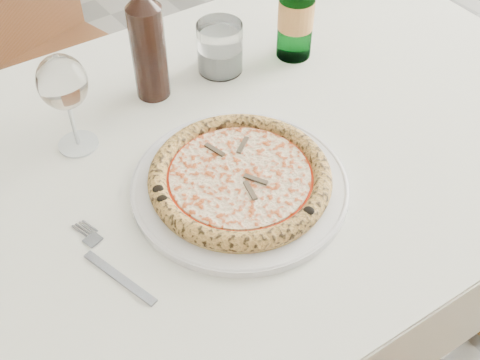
{
  "coord_description": "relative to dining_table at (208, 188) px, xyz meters",
  "views": [
    {
      "loc": [
        -0.56,
        -0.69,
        1.47
      ],
      "look_at": [
        -0.17,
        -0.15,
        0.78
      ],
      "focal_mm": 45.0,
      "sensor_mm": 36.0,
      "label": 1
    }
  ],
  "objects": [
    {
      "name": "pizza",
      "position": [
        -0.0,
        -0.1,
        0.11
      ],
      "size": [
        0.29,
        0.29,
        0.03
      ],
      "color": "#D6B85E",
      "rests_on": "plate"
    },
    {
      "name": "beer_bottle",
      "position": [
        0.31,
        0.14,
        0.2
      ],
      "size": [
        0.07,
        0.07,
        0.27
      ],
      "color": "#297E3E",
      "rests_on": "dining_table"
    },
    {
      "name": "dining_table",
      "position": [
        0.0,
        0.0,
        0.0
      ],
      "size": [
        1.53,
        0.95,
        0.76
      ],
      "color": "brown",
      "rests_on": "floor"
    },
    {
      "name": "wine_bottle",
      "position": [
        0.01,
        0.2,
        0.2
      ],
      "size": [
        0.06,
        0.06,
        0.26
      ],
      "color": "black",
      "rests_on": "dining_table"
    },
    {
      "name": "chair_far",
      "position": [
        -0.01,
        0.83,
        -0.14
      ],
      "size": [
        0.55,
        0.55,
        0.93
      ],
      "color": "brown",
      "rests_on": "floor"
    },
    {
      "name": "tumbler",
      "position": [
        0.16,
        0.19,
        0.13
      ],
      "size": [
        0.09,
        0.09,
        0.1
      ],
      "color": "white",
      "rests_on": "dining_table"
    },
    {
      "name": "fork",
      "position": [
        -0.24,
        -0.11,
        0.09
      ],
      "size": [
        0.05,
        0.19,
        0.0
      ],
      "color": "slate",
      "rests_on": "dining_table"
    },
    {
      "name": "floor",
      "position": [
        0.17,
        0.05,
        -0.68
      ],
      "size": [
        5.0,
        6.0,
        0.02
      ],
      "primitive_type": "cube",
      "color": "slate",
      "rests_on": "ground"
    },
    {
      "name": "wine_glass",
      "position": [
        -0.17,
        0.15,
        0.22
      ],
      "size": [
        0.08,
        0.08,
        0.18
      ],
      "color": "silver",
      "rests_on": "dining_table"
    },
    {
      "name": "plate",
      "position": [
        -0.0,
        -0.1,
        0.09
      ],
      "size": [
        0.35,
        0.35,
        0.02
      ],
      "color": "white",
      "rests_on": "dining_table"
    }
  ]
}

